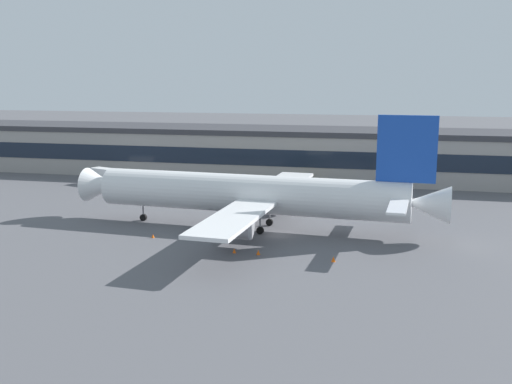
{
  "coord_description": "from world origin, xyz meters",
  "views": [
    {
      "loc": [
        16.37,
        -83.28,
        22.71
      ],
      "look_at": [
        -4.93,
        6.63,
        5.0
      ],
      "focal_mm": 41.59,
      "sensor_mm": 36.0,
      "label": 1
    }
  ],
  "objects_px": {
    "traffic_cone_2": "(234,251)",
    "belt_loader": "(377,188)",
    "stair_truck": "(105,175)",
    "traffic_cone_1": "(333,259)",
    "airliner": "(256,194)",
    "traffic_cone_3": "(258,252)",
    "traffic_cone_0": "(153,236)",
    "pushback_tractor": "(308,184)",
    "baggage_tug": "(234,182)"
  },
  "relations": [
    {
      "from": "traffic_cone_1",
      "to": "traffic_cone_2",
      "type": "relative_size",
      "value": 1.11
    },
    {
      "from": "airliner",
      "to": "traffic_cone_0",
      "type": "relative_size",
      "value": 100.05
    },
    {
      "from": "belt_loader",
      "to": "traffic_cone_0",
      "type": "relative_size",
      "value": 11.53
    },
    {
      "from": "airliner",
      "to": "traffic_cone_3",
      "type": "xyz_separation_m",
      "value": [
        3.47,
        -13.04,
        -5.12
      ]
    },
    {
      "from": "traffic_cone_2",
      "to": "traffic_cone_3",
      "type": "relative_size",
      "value": 0.95
    },
    {
      "from": "pushback_tractor",
      "to": "baggage_tug",
      "type": "height_order",
      "value": "baggage_tug"
    },
    {
      "from": "pushback_tractor",
      "to": "belt_loader",
      "type": "bearing_deg",
      "value": -11.02
    },
    {
      "from": "traffic_cone_1",
      "to": "traffic_cone_2",
      "type": "height_order",
      "value": "traffic_cone_1"
    },
    {
      "from": "stair_truck",
      "to": "traffic_cone_3",
      "type": "bearing_deg",
      "value": -44.33
    },
    {
      "from": "airliner",
      "to": "traffic_cone_3",
      "type": "height_order",
      "value": "airliner"
    },
    {
      "from": "airliner",
      "to": "pushback_tractor",
      "type": "distance_m",
      "value": 35.92
    },
    {
      "from": "airliner",
      "to": "baggage_tug",
      "type": "xyz_separation_m",
      "value": [
        -12.76,
        33.42,
        -4.36
      ]
    },
    {
      "from": "belt_loader",
      "to": "pushback_tractor",
      "type": "bearing_deg",
      "value": 168.98
    },
    {
      "from": "airliner",
      "to": "traffic_cone_0",
      "type": "bearing_deg",
      "value": -147.74
    },
    {
      "from": "traffic_cone_0",
      "to": "traffic_cone_2",
      "type": "xyz_separation_m",
      "value": [
        13.5,
        -4.59,
        0.02
      ]
    },
    {
      "from": "belt_loader",
      "to": "traffic_cone_3",
      "type": "bearing_deg",
      "value": -106.54
    },
    {
      "from": "traffic_cone_2",
      "to": "belt_loader",
      "type": "bearing_deg",
      "value": 69.75
    },
    {
      "from": "stair_truck",
      "to": "baggage_tug",
      "type": "relative_size",
      "value": 1.72
    },
    {
      "from": "airliner",
      "to": "traffic_cone_0",
      "type": "height_order",
      "value": "airliner"
    },
    {
      "from": "belt_loader",
      "to": "traffic_cone_2",
      "type": "relative_size",
      "value": 10.72
    },
    {
      "from": "belt_loader",
      "to": "baggage_tug",
      "type": "distance_m",
      "value": 29.84
    },
    {
      "from": "airliner",
      "to": "traffic_cone_1",
      "type": "xyz_separation_m",
      "value": [
        13.38,
        -13.81,
        -5.1
      ]
    },
    {
      "from": "baggage_tug",
      "to": "traffic_cone_1",
      "type": "relative_size",
      "value": 5.48
    },
    {
      "from": "airliner",
      "to": "traffic_cone_2",
      "type": "relative_size",
      "value": 92.95
    },
    {
      "from": "stair_truck",
      "to": "baggage_tug",
      "type": "height_order",
      "value": "stair_truck"
    },
    {
      "from": "airliner",
      "to": "stair_truck",
      "type": "distance_m",
      "value": 51.22
    },
    {
      "from": "traffic_cone_0",
      "to": "baggage_tug",
      "type": "bearing_deg",
      "value": 89.24
    },
    {
      "from": "airliner",
      "to": "traffic_cone_0",
      "type": "distance_m",
      "value": 16.57
    },
    {
      "from": "belt_loader",
      "to": "traffic_cone_1",
      "type": "height_order",
      "value": "belt_loader"
    },
    {
      "from": "airliner",
      "to": "stair_truck",
      "type": "xyz_separation_m",
      "value": [
        -41.04,
        30.44,
        -3.47
      ]
    },
    {
      "from": "pushback_tractor",
      "to": "traffic_cone_2",
      "type": "bearing_deg",
      "value": -93.25
    },
    {
      "from": "traffic_cone_0",
      "to": "traffic_cone_1",
      "type": "bearing_deg",
      "value": -11.45
    },
    {
      "from": "traffic_cone_0",
      "to": "traffic_cone_3",
      "type": "bearing_deg",
      "value": -15.45
    },
    {
      "from": "stair_truck",
      "to": "pushback_tractor",
      "type": "relative_size",
      "value": 1.2
    },
    {
      "from": "stair_truck",
      "to": "baggage_tug",
      "type": "xyz_separation_m",
      "value": [
        28.29,
        2.98,
        -0.89
      ]
    },
    {
      "from": "baggage_tug",
      "to": "traffic_cone_0",
      "type": "height_order",
      "value": "baggage_tug"
    },
    {
      "from": "baggage_tug",
      "to": "traffic_cone_1",
      "type": "distance_m",
      "value": 53.99
    },
    {
      "from": "belt_loader",
      "to": "stair_truck",
      "type": "xyz_separation_m",
      "value": [
        -58.12,
        -2.34,
        0.83
      ]
    },
    {
      "from": "baggage_tug",
      "to": "traffic_cone_3",
      "type": "height_order",
      "value": "baggage_tug"
    },
    {
      "from": "belt_loader",
      "to": "traffic_cone_2",
      "type": "xyz_separation_m",
      "value": [
        -16.88,
        -45.77,
        -0.84
      ]
    },
    {
      "from": "belt_loader",
      "to": "pushback_tractor",
      "type": "xyz_separation_m",
      "value": [
        -14.13,
        2.75,
        -0.1
      ]
    },
    {
      "from": "airliner",
      "to": "traffic_cone_1",
      "type": "relative_size",
      "value": 83.96
    },
    {
      "from": "stair_truck",
      "to": "traffic_cone_1",
      "type": "distance_m",
      "value": 70.16
    },
    {
      "from": "belt_loader",
      "to": "traffic_cone_1",
      "type": "xyz_separation_m",
      "value": [
        -3.69,
        -46.59,
        -0.81
      ]
    },
    {
      "from": "traffic_cone_1",
      "to": "pushback_tractor",
      "type": "bearing_deg",
      "value": 101.94
    },
    {
      "from": "belt_loader",
      "to": "baggage_tug",
      "type": "bearing_deg",
      "value": 178.77
    },
    {
      "from": "airliner",
      "to": "stair_truck",
      "type": "height_order",
      "value": "airliner"
    },
    {
      "from": "traffic_cone_0",
      "to": "traffic_cone_1",
      "type": "relative_size",
      "value": 0.84
    },
    {
      "from": "airliner",
      "to": "traffic_cone_2",
      "type": "distance_m",
      "value": 13.98
    },
    {
      "from": "belt_loader",
      "to": "pushback_tractor",
      "type": "relative_size",
      "value": 1.23
    }
  ]
}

